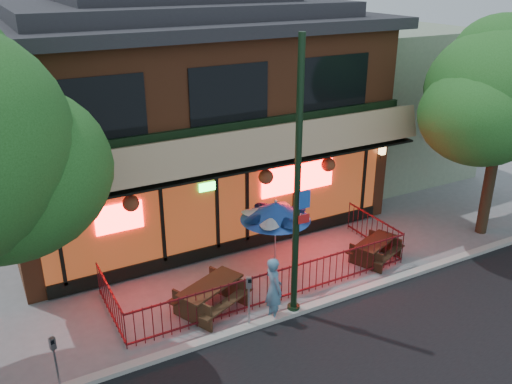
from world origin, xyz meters
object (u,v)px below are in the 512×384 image
street_tree_right (505,84)px  patio_umbrella (276,211)px  picnic_table_right (376,248)px  street_light (297,200)px  parking_meter_near (249,294)px  pedestrian (274,289)px  picnic_table_left (211,293)px  parking_meter_far (55,355)px

street_tree_right → patio_umbrella: size_ratio=3.08×
picnic_table_right → patio_umbrella: bearing=163.5°
street_tree_right → picnic_table_right: (-4.44, 0.11, -4.53)m
street_light → parking_meter_near: bearing=179.9°
picnic_table_right → parking_meter_near: bearing=-167.3°
patio_umbrella → pedestrian: (-1.17, -1.94, -1.09)m
street_tree_right → picnic_table_left: 10.83m
pedestrian → parking_meter_far: (-5.24, -0.05, 0.03)m
street_light → parking_meter_far: street_light is taller
patio_umbrella → parking_meter_far: patio_umbrella is taller
street_tree_right → parking_meter_near: (-9.34, -0.99, -3.99)m
parking_meter_far → patio_umbrella: bearing=17.2°
street_light → patio_umbrella: size_ratio=3.07×
street_tree_right → parking_meter_near: 10.21m
picnic_table_right → street_tree_right: bearing=-1.5°
picnic_table_left → pedestrian: size_ratio=1.29×
street_tree_right → picnic_table_right: size_ratio=3.77×
street_tree_right → picnic_table_left: (-9.87, 0.11, -4.45)m
picnic_table_left → pedestrian: 1.68m
patio_umbrella → parking_meter_near: patio_umbrella is taller
street_tree_right → patio_umbrella: (-7.44, 1.00, -3.01)m
picnic_table_left → parking_meter_near: 1.31m
parking_meter_near → street_light: bearing=-0.1°
patio_umbrella → parking_meter_far: 6.79m
patio_umbrella → pedestrian: size_ratio=1.34×
picnic_table_right → parking_meter_far: size_ratio=1.42×
pedestrian → parking_meter_near: (-0.73, -0.05, 0.11)m
street_light → street_tree_right: (8.04, 0.99, 1.81)m
street_tree_right → patio_umbrella: bearing=172.3°
street_light → picnic_table_right: bearing=17.0°
picnic_table_left → picnic_table_right: picnic_table_left is taller
street_tree_right → parking_meter_far: size_ratio=5.36×
street_light → picnic_table_right: 4.64m
pedestrian → patio_umbrella: bearing=-28.9°
parking_meter_far → picnic_table_left: bearing=15.5°
parking_meter_near → parking_meter_far: parking_meter_near is taller
picnic_table_left → picnic_table_right: size_ratio=1.18×
patio_umbrella → parking_meter_near: bearing=-133.7°
picnic_table_right → picnic_table_left: bearing=180.0°
street_tree_right → picnic_table_left: street_tree_right is taller
parking_meter_far → parking_meter_near: bearing=-0.0°
street_tree_right → pedestrian: (-8.61, -0.94, -4.10)m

